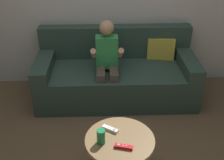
# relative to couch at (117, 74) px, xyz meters

# --- Properties ---
(couch) EXTENTS (1.85, 0.80, 0.80)m
(couch) POSITION_rel_couch_xyz_m (0.00, 0.00, 0.00)
(couch) COLOR #2D4238
(couch) RESTS_ON ground
(person_seated_on_couch) EXTENTS (0.35, 0.43, 0.99)m
(person_seated_on_couch) POSITION_rel_couch_xyz_m (-0.12, -0.18, 0.28)
(person_seated_on_couch) COLOR #4C4238
(person_seated_on_couch) RESTS_ON ground
(coffee_table) EXTENTS (0.55, 0.55, 0.43)m
(coffee_table) POSITION_rel_couch_xyz_m (-0.04, -1.29, 0.07)
(coffee_table) COLOR brown
(coffee_table) RESTS_ON ground
(game_remote_white_near_edge) EXTENTS (0.14, 0.11, 0.03)m
(game_remote_white_near_edge) POSITION_rel_couch_xyz_m (-0.11, -1.19, 0.16)
(game_remote_white_near_edge) COLOR white
(game_remote_white_near_edge) RESTS_ON coffee_table
(game_remote_red_center) EXTENTS (0.14, 0.07, 0.03)m
(game_remote_red_center) POSITION_rel_couch_xyz_m (-0.02, -1.39, 0.16)
(game_remote_red_center) COLOR red
(game_remote_red_center) RESTS_ON coffee_table
(soda_can) EXTENTS (0.07, 0.07, 0.12)m
(soda_can) POSITION_rel_couch_xyz_m (-0.19, -1.33, 0.21)
(soda_can) COLOR #1E7F47
(soda_can) RESTS_ON coffee_table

